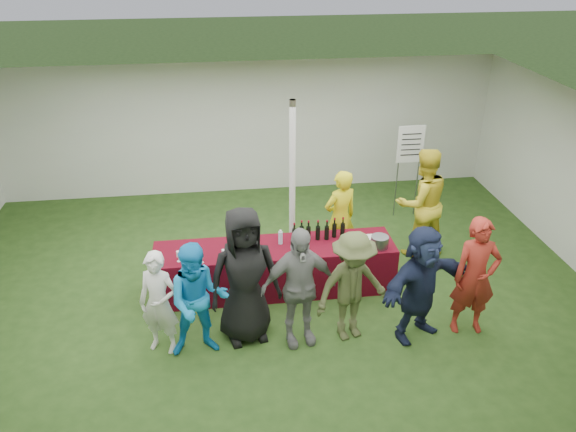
{
  "coord_description": "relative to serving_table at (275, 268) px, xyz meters",
  "views": [
    {
      "loc": [
        -0.65,
        -6.93,
        4.98
      ],
      "look_at": [
        0.3,
        0.24,
        1.25
      ],
      "focal_mm": 35.0,
      "sensor_mm": 36.0,
      "label": 1
    }
  ],
  "objects": [
    {
      "name": "ground",
      "position": [
        -0.1,
        -0.24,
        -0.38
      ],
      "size": [
        60.0,
        60.0,
        0.0
      ],
      "primitive_type": "plane",
      "color": "#284719",
      "rests_on": "ground"
    },
    {
      "name": "tent",
      "position": [
        0.4,
        0.96,
        0.98
      ],
      "size": [
        10.0,
        10.0,
        10.0
      ],
      "color": "white",
      "rests_on": "ground"
    },
    {
      "name": "serving_table",
      "position": [
        0.0,
        0.0,
        0.0
      ],
      "size": [
        3.6,
        0.8,
        0.75
      ],
      "primitive_type": "cube",
      "color": "#590810",
      "rests_on": "ground"
    },
    {
      "name": "wine_bottles",
      "position": [
        0.68,
        0.14,
        0.5
      ],
      "size": [
        0.83,
        0.15,
        0.32
      ],
      "color": "black",
      "rests_on": "serving_table"
    },
    {
      "name": "wine_glasses",
      "position": [
        -0.51,
        -0.27,
        0.49
      ],
      "size": [
        2.75,
        0.14,
        0.16
      ],
      "color": "silver",
      "rests_on": "serving_table"
    },
    {
      "name": "water_bottle",
      "position": [
        0.1,
        0.08,
        0.48
      ],
      "size": [
        0.07,
        0.07,
        0.23
      ],
      "color": "silver",
      "rests_on": "serving_table"
    },
    {
      "name": "bar_towel",
      "position": [
        1.55,
        0.05,
        0.39
      ],
      "size": [
        0.25,
        0.18,
        0.03
      ],
      "primitive_type": "cube",
      "color": "white",
      "rests_on": "serving_table"
    },
    {
      "name": "dump_bucket",
      "position": [
        1.54,
        -0.22,
        0.46
      ],
      "size": [
        0.26,
        0.26,
        0.18
      ],
      "primitive_type": "cylinder",
      "color": "slate",
      "rests_on": "serving_table"
    },
    {
      "name": "wine_list_sign",
      "position": [
        2.75,
        2.16,
        0.94
      ],
      "size": [
        0.5,
        0.03,
        1.8
      ],
      "color": "slate",
      "rests_on": "ground"
    },
    {
      "name": "staff_pourer",
      "position": [
        1.13,
        0.65,
        0.44
      ],
      "size": [
        0.7,
        0.59,
        1.64
      ],
      "primitive_type": "imported",
      "rotation": [
        0.0,
        0.0,
        3.53
      ],
      "color": "yellow",
      "rests_on": "ground"
    },
    {
      "name": "staff_back",
      "position": [
        2.52,
        0.78,
        0.57
      ],
      "size": [
        1.02,
        0.86,
        1.88
      ],
      "primitive_type": "imported",
      "rotation": [
        0.0,
        0.0,
        3.31
      ],
      "color": "gold",
      "rests_on": "ground"
    },
    {
      "name": "customer_0",
      "position": [
        -1.61,
        -1.18,
        0.35
      ],
      "size": [
        0.62,
        0.52,
        1.46
      ],
      "primitive_type": "imported",
      "rotation": [
        0.0,
        0.0,
        -0.37
      ],
      "color": "silver",
      "rests_on": "ground"
    },
    {
      "name": "customer_1",
      "position": [
        -1.11,
        -1.29,
        0.42
      ],
      "size": [
        0.81,
        0.64,
        1.6
      ],
      "primitive_type": "imported",
      "rotation": [
        0.0,
        0.0,
        0.05
      ],
      "color": "#158CD7",
      "rests_on": "ground"
    },
    {
      "name": "customer_2",
      "position": [
        -0.51,
        -1.05,
        0.59
      ],
      "size": [
        1.04,
        0.78,
        1.92
      ],
      "primitive_type": "imported",
      "rotation": [
        0.0,
        0.0,
        0.19
      ],
      "color": "black",
      "rests_on": "ground"
    },
    {
      "name": "customer_3",
      "position": [
        0.17,
        -1.25,
        0.48
      ],
      "size": [
        1.05,
        0.56,
        1.71
      ],
      "primitive_type": "imported",
      "rotation": [
        0.0,
        0.0,
        0.15
      ],
      "color": "gray",
      "rests_on": "ground"
    },
    {
      "name": "customer_4",
      "position": [
        0.88,
        -1.25,
        0.42
      ],
      "size": [
        1.15,
        0.84,
        1.59
      ],
      "primitive_type": "imported",
      "rotation": [
        0.0,
        0.0,
        0.27
      ],
      "color": "#4B522C",
      "rests_on": "ground"
    },
    {
      "name": "customer_5",
      "position": [
        1.78,
        -1.33,
        0.45
      ],
      "size": [
        1.59,
        1.11,
        1.65
      ],
      "primitive_type": "imported",
      "rotation": [
        0.0,
        0.0,
        0.45
      ],
      "color": "#1A223F",
      "rests_on": "ground"
    },
    {
      "name": "customer_6",
      "position": [
        2.53,
        -1.32,
        0.48
      ],
      "size": [
        0.65,
        0.46,
        1.71
      ],
      "primitive_type": "imported",
      "rotation": [
        0.0,
        0.0,
        -0.08
      ],
      "color": "maroon",
      "rests_on": "ground"
    }
  ]
}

